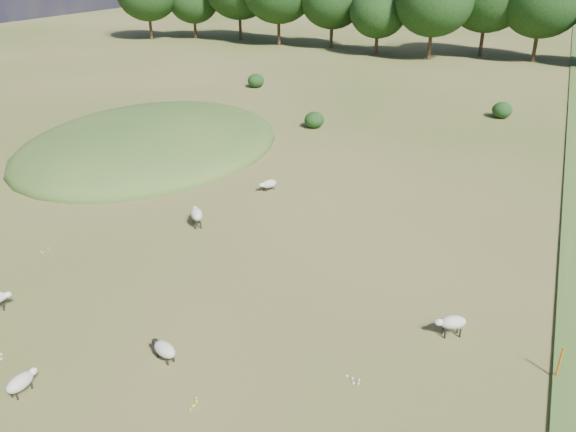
# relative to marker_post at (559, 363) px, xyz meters

# --- Properties ---
(ground) EXTENTS (160.00, 160.00, 0.00)m
(ground) POSITION_rel_marker_post_xyz_m (-13.70, 21.26, -0.60)
(ground) COLOR #41541A
(ground) RESTS_ON ground
(mound) EXTENTS (16.00, 20.00, 4.00)m
(mound) POSITION_rel_marker_post_xyz_m (-25.70, 13.26, -0.60)
(mound) COLOR #33561E
(mound) RESTS_ON ground
(treeline) EXTENTS (96.28, 14.66, 11.70)m
(treeline) POSITION_rel_marker_post_xyz_m (-14.76, 56.70, 5.97)
(treeline) COLOR black
(treeline) RESTS_ON ground
(shrubs) EXTENTS (24.31, 11.69, 1.30)m
(shrubs) POSITION_rel_marker_post_xyz_m (-16.85, 28.68, 0.03)
(shrubs) COLOR black
(shrubs) RESTS_ON ground
(marker_post) EXTENTS (0.06, 0.06, 1.20)m
(marker_post) POSITION_rel_marker_post_xyz_m (0.00, 0.00, 0.00)
(marker_post) COLOR #D8590C
(marker_post) RESTS_ON ground
(sheep_0) EXTENTS (1.11, 1.19, 0.90)m
(sheep_0) POSITION_rel_marker_post_xyz_m (-16.10, 4.29, 0.03)
(sheep_0) COLOR #BCAF9C
(sheep_0) RESTS_ON ground
(sheep_1) EXTENTS (0.51, 1.10, 0.63)m
(sheep_1) POSITION_rel_marker_post_xyz_m (-14.62, -7.47, -0.20)
(sheep_1) COLOR #BCAF9C
(sheep_1) RESTS_ON ground
(sheep_2) EXTENTS (1.17, 0.75, 0.65)m
(sheep_2) POSITION_rel_marker_post_xyz_m (-11.63, -4.41, -0.19)
(sheep_2) COLOR #BCAF9C
(sheep_2) RESTS_ON ground
(sheep_4) EXTENTS (1.13, 0.90, 0.81)m
(sheep_4) POSITION_rel_marker_post_xyz_m (-3.40, 0.78, -0.04)
(sheep_4) COLOR #BCAF9C
(sheep_4) RESTS_ON ground
(sheep_5) EXTENTS (0.87, 1.09, 0.62)m
(sheep_5) POSITION_rel_marker_post_xyz_m (-14.95, 9.68, -0.21)
(sheep_5) COLOR #BCAF9C
(sheep_5) RESTS_ON ground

